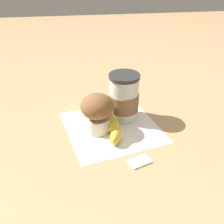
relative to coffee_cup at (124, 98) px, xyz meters
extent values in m
plane|color=tan|center=(0.05, -0.04, -0.07)|extent=(3.00, 3.00, 0.00)
cube|color=white|center=(0.05, -0.04, -0.06)|extent=(0.29, 0.29, 0.00)
cylinder|color=silver|center=(0.00, 0.00, 0.00)|extent=(0.08, 0.08, 0.13)
cylinder|color=#2D2D2D|center=(0.00, 0.00, 0.07)|extent=(0.09, 0.09, 0.01)
cylinder|color=#846042|center=(0.00, 0.00, -0.01)|extent=(0.09, 0.09, 0.05)
cylinder|color=white|center=(0.05, -0.08, -0.04)|extent=(0.07, 0.07, 0.04)
ellipsoid|color=brown|center=(0.05, -0.08, 0.01)|extent=(0.09, 0.09, 0.07)
ellipsoid|color=yellow|center=(0.11, -0.04, -0.05)|extent=(0.06, 0.05, 0.04)
ellipsoid|color=yellow|center=(0.06, -0.04, -0.05)|extent=(0.06, 0.04, 0.04)
ellipsoid|color=yellow|center=(0.01, -0.06, -0.05)|extent=(0.07, 0.05, 0.04)
ellipsoid|color=yellow|center=(-0.03, -0.09, -0.05)|extent=(0.06, 0.06, 0.04)
cube|color=white|center=(0.20, 0.00, -0.06)|extent=(0.05, 0.06, 0.01)
camera|label=1|loc=(0.64, -0.13, 0.36)|focal=42.00mm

